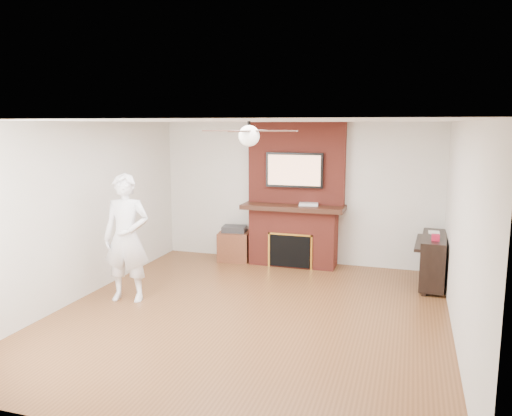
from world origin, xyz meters
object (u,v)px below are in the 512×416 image
(fireplace, at_px, (294,209))
(person, at_px, (126,238))
(piano, at_px, (433,259))
(side_table, at_px, (235,244))

(fireplace, height_order, person, fireplace)
(fireplace, distance_m, person, 3.10)
(fireplace, distance_m, piano, 2.44)
(fireplace, relative_size, side_table, 3.96)
(fireplace, xyz_separation_m, piano, (2.31, -0.55, -0.58))
(person, distance_m, side_table, 2.62)
(fireplace, distance_m, side_table, 1.31)
(fireplace, height_order, piano, fireplace)
(side_table, distance_m, piano, 3.45)
(person, bearing_deg, piano, 15.32)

